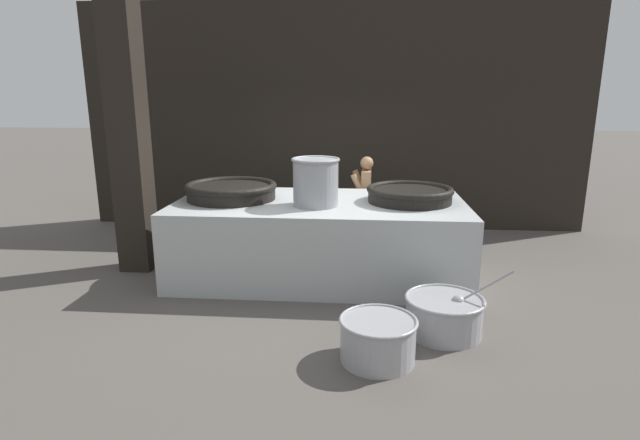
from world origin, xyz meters
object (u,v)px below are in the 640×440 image
Objects in this scene: stock_pot at (316,181)px; prep_bowl_vegetables at (444,313)px; giant_wok_near at (231,190)px; cook at (365,199)px; giant_wok_far at (410,194)px; prep_bowl_meat at (378,338)px.

prep_bowl_vegetables is at bearing -43.42° from stock_pot.
giant_wok_near is 1.16× the size of prep_bowl_vegetables.
cook reaches higher than prep_bowl_vegetables.
giant_wok_far is (2.38, 0.00, -0.01)m from giant_wok_near.
cook is 2.03× the size of prep_bowl_meat.
cook is at bearing 105.30° from prep_bowl_vegetables.
prep_bowl_vegetables is (2.62, -1.68, -0.93)m from giant_wok_near.
cook is at bearing 34.51° from giant_wok_near.
cook is (0.64, 1.56, -0.54)m from stock_pot.
giant_wok_far is 2.50m from prep_bowl_meat.
giant_wok_far reaches higher than prep_bowl_vegetables.
giant_wok_near is 1.69× the size of prep_bowl_meat.
giant_wok_near is 3.13m from prep_bowl_meat.
prep_bowl_vegetables is (0.80, -2.93, -0.58)m from cook.
giant_wok_near is at bearing 130.14° from prep_bowl_meat.
cook is 3.58m from prep_bowl_meat.
giant_wok_far is 1.07× the size of prep_bowl_vegetables.
cook reaches higher than prep_bowl_meat.
stock_pot is at bearing -165.45° from giant_wok_far.
prep_bowl_vegetables is at bearing -32.71° from giant_wok_near.
stock_pot is at bearing 110.93° from prep_bowl_meat.
giant_wok_far is at bearing 98.00° from prep_bowl_vegetables.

